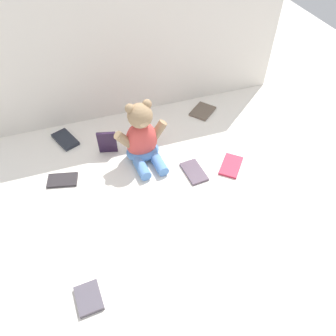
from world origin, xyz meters
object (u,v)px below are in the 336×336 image
at_px(book_case_0, 107,142).
at_px(book_case_3, 194,172).
at_px(book_case_4, 203,111).
at_px(book_case_1, 62,180).
at_px(book_case_2, 231,166).
at_px(teddy_bear, 142,139).
at_px(book_case_5, 65,139).
at_px(book_case_6, 89,298).

bearing_deg(book_case_0, book_case_3, -23.42).
relative_size(book_case_3, book_case_4, 1.04).
xyz_separation_m(book_case_1, book_case_2, (0.71, -0.15, 0.00)).
xyz_separation_m(teddy_bear, book_case_3, (0.18, -0.16, -0.10)).
distance_m(book_case_2, book_case_3, 0.17).
relative_size(book_case_0, book_case_1, 0.93).
bearing_deg(book_case_3, book_case_1, 161.09).
height_order(book_case_1, book_case_3, same).
xyz_separation_m(book_case_2, book_case_4, (0.03, 0.40, -0.00)).
height_order(book_case_0, book_case_5, book_case_0).
xyz_separation_m(book_case_0, book_case_6, (-0.20, -0.65, -0.05)).
distance_m(teddy_bear, book_case_6, 0.67).
distance_m(book_case_2, book_case_6, 0.79).
relative_size(book_case_2, book_case_6, 1.33).
bearing_deg(teddy_bear, book_case_3, -47.31).
distance_m(book_case_0, book_case_4, 0.54).
relative_size(book_case_5, book_case_6, 1.39).
bearing_deg(book_case_6, book_case_0, 69.18).
xyz_separation_m(book_case_3, book_case_4, (0.20, 0.38, -0.00)).
distance_m(book_case_3, book_case_4, 0.43).
xyz_separation_m(book_case_2, book_case_5, (-0.67, 0.41, 0.00)).
distance_m(book_case_5, book_case_6, 0.79).
bearing_deg(teddy_bear, book_case_2, -32.70).
relative_size(teddy_bear, book_case_6, 2.87).
xyz_separation_m(book_case_4, book_case_5, (-0.70, 0.00, 0.00)).
xyz_separation_m(book_case_1, book_case_6, (0.02, -0.54, 0.00)).
xyz_separation_m(book_case_2, book_case_6, (-0.69, -0.38, 0.00)).
distance_m(book_case_2, book_case_5, 0.78).
height_order(book_case_3, book_case_6, book_case_6).
xyz_separation_m(book_case_0, book_case_5, (-0.18, 0.14, -0.05)).
relative_size(teddy_bear, book_case_2, 2.16).
relative_size(book_case_0, book_case_6, 1.15).
bearing_deg(teddy_bear, book_case_4, 24.96).
height_order(teddy_bear, book_case_0, teddy_bear).
distance_m(book_case_3, book_case_6, 0.66).
distance_m(book_case_4, book_case_6, 1.07).
bearing_deg(book_case_5, teddy_bear, -57.58).
bearing_deg(book_case_1, book_case_2, -88.92).
bearing_deg(book_case_1, book_case_5, 3.74).
bearing_deg(book_case_5, book_case_3, -60.47).
height_order(book_case_4, book_case_6, book_case_6).
xyz_separation_m(book_case_0, book_case_4, (0.52, 0.14, -0.05)).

